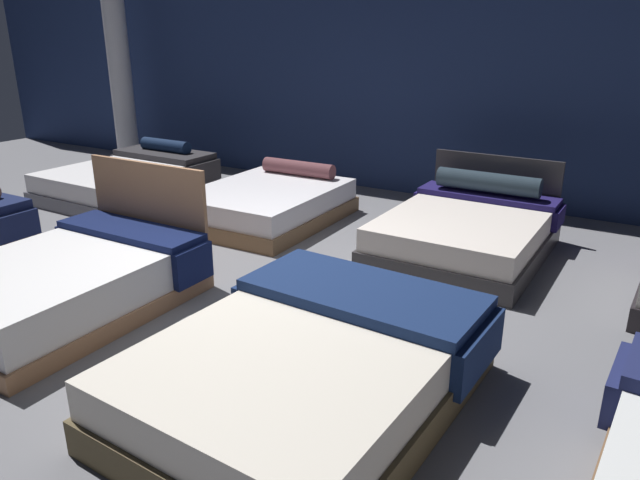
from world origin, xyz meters
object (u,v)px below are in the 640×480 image
Objects in this scene: bed_6 at (467,231)px; support_pillar at (118,57)px; bed_2 at (310,367)px; bed_4 at (131,178)px; bed_5 at (267,203)px; bed_1 at (71,280)px.

bed_6 is 6.56m from support_pillar.
support_pillar is at bearing 148.64° from bed_2.
support_pillar is at bearing 139.62° from bed_4.
bed_5 is at bearing -176.16° from bed_6.
bed_5 is 0.55× the size of support_pillar.
support_pillar reaches higher than bed_5.
bed_1 is 0.57× the size of support_pillar.
support_pillar is (-6.26, 1.24, 1.51)m from bed_6.
support_pillar reaches higher than bed_1.
bed_2 is 3.71m from bed_5.
bed_1 is at bearing -46.55° from support_pillar.
support_pillar reaches higher than bed_4.
bed_2 is 1.03× the size of bed_4.
bed_2 is 1.15× the size of bed_5.
bed_4 reaches higher than bed_5.
bed_4 is at bearing -41.11° from support_pillar.
bed_6 is at bearing 2.42° from bed_5.
bed_6 is 0.57× the size of support_pillar.
bed_6 is at bearing -11.17° from support_pillar.
bed_4 is at bearing 129.84° from bed_1.
bed_5 is 2.39m from bed_6.
support_pillar is at bearing 169.46° from bed_6.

